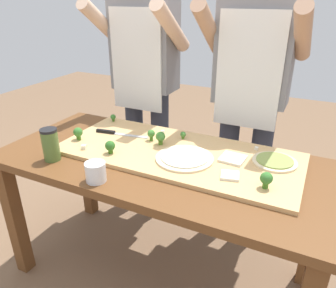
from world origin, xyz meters
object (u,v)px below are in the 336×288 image
at_px(pizza_whole_pesto_green, 275,161).
at_px(sauce_jar, 51,145).
at_px(broccoli_floret_front_left, 183,135).
at_px(pizza_slice_near_left, 233,159).
at_px(pizza_slice_far_right, 230,176).
at_px(broccoli_floret_back_mid, 266,179).
at_px(prep_table, 160,178).
at_px(flour_cup, 96,173).
at_px(cheese_crumble_c, 163,132).
at_px(broccoli_floret_back_left, 78,133).
at_px(cook_left, 145,74).
at_px(cheese_crumble_b, 256,148).
at_px(cheese_crumble_a, 84,147).
at_px(broccoli_floret_center_left, 113,117).
at_px(broccoli_floret_front_mid, 110,146).
at_px(pizza_whole_cheese_artichoke, 185,158).
at_px(broccoli_floret_center_right, 151,134).
at_px(chefs_knife, 114,133).
at_px(broccoli_floret_back_right, 161,137).
at_px(cook_right, 251,86).

relative_size(pizza_whole_pesto_green, sauce_jar, 1.28).
bearing_deg(broccoli_floret_front_left, pizza_slice_near_left, -21.71).
distance_m(pizza_whole_pesto_green, pizza_slice_near_left, 0.19).
bearing_deg(pizza_slice_far_right, broccoli_floret_back_mid, -8.75).
distance_m(prep_table, flour_cup, 0.36).
xyz_separation_m(prep_table, cheese_crumble_c, (-0.11, 0.24, 0.13)).
height_order(broccoli_floret_back_left, cook_left, cook_left).
distance_m(cheese_crumble_b, sauce_jar, 0.99).
bearing_deg(cheese_crumble_a, pizza_slice_near_left, 16.97).
xyz_separation_m(prep_table, broccoli_floret_front_left, (0.02, 0.23, 0.15)).
bearing_deg(pizza_slice_far_right, broccoli_floret_center_left, 158.10).
distance_m(pizza_slice_far_right, cheese_crumble_c, 0.55).
bearing_deg(cook_left, broccoli_floret_front_mid, -74.81).
distance_m(broccoli_floret_back_mid, broccoli_floret_front_mid, 0.73).
distance_m(pizza_whole_cheese_artichoke, cheese_crumble_a, 0.51).
height_order(broccoli_floret_center_right, cheese_crumble_b, broccoli_floret_center_right).
distance_m(broccoli_floret_center_left, flour_cup, 0.65).
distance_m(broccoli_floret_front_left, cheese_crumble_b, 0.38).
distance_m(chefs_knife, pizza_slice_far_right, 0.72).
relative_size(broccoli_floret_front_mid, cheese_crumble_a, 3.03).
bearing_deg(cheese_crumble_a, broccoli_floret_back_right, 34.38).
relative_size(pizza_slice_far_right, cheese_crumble_b, 4.89).
relative_size(pizza_slice_near_left, cook_left, 0.07).
relative_size(broccoli_floret_back_left, broccoli_floret_center_left, 1.54).
relative_size(broccoli_floret_back_right, broccoli_floret_center_left, 1.57).
bearing_deg(pizza_whole_pesto_green, cook_left, 155.78).
height_order(pizza_whole_cheese_artichoke, broccoli_floret_center_left, broccoli_floret_center_left).
xyz_separation_m(broccoli_floret_center_right, broccoli_floret_back_right, (0.07, -0.02, 0.00)).
distance_m(broccoli_floret_center_right, cook_left, 0.56).
height_order(pizza_whole_cheese_artichoke, pizza_slice_far_right, pizza_whole_cheese_artichoke).
distance_m(broccoli_floret_center_right, flour_cup, 0.43).
bearing_deg(cheese_crumble_c, broccoli_floret_center_left, 173.69).
xyz_separation_m(broccoli_floret_back_right, cheese_crumble_b, (0.45, 0.15, -0.03)).
bearing_deg(broccoli_floret_front_left, broccoli_floret_center_left, 173.80).
relative_size(pizza_whole_pesto_green, cheese_crumble_b, 12.94).
distance_m(pizza_whole_cheese_artichoke, flour_cup, 0.41).
distance_m(cheese_crumble_b, flour_cup, 0.78).
distance_m(pizza_whole_pesto_green, broccoli_floret_back_mid, 0.24).
distance_m(broccoli_floret_center_right, cheese_crumble_a, 0.35).
distance_m(pizza_whole_pesto_green, cheese_crumble_a, 0.91).
height_order(pizza_slice_far_right, cheese_crumble_b, cheese_crumble_b).
bearing_deg(sauce_jar, broccoli_floret_back_right, 40.24).
relative_size(cheese_crumble_a, cook_left, 0.01).
xyz_separation_m(pizza_slice_far_right, broccoli_floret_center_left, (-0.82, 0.33, 0.02)).
bearing_deg(cheese_crumble_c, cheese_crumble_a, -127.22).
relative_size(broccoli_floret_center_left, cook_right, 0.03).
xyz_separation_m(broccoli_floret_back_right, broccoli_floret_center_left, (-0.41, 0.17, -0.02)).
relative_size(broccoli_floret_front_left, flour_cup, 0.46).
relative_size(prep_table, cheese_crumble_c, 86.04).
height_order(broccoli_floret_back_mid, cheese_crumble_b, broccoli_floret_back_mid).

